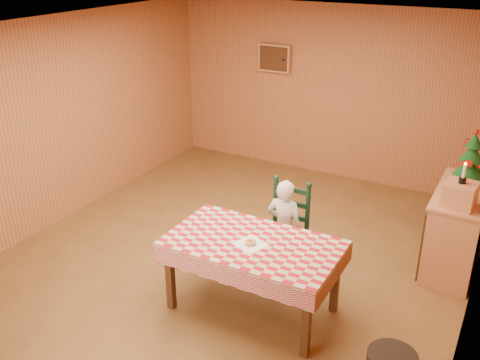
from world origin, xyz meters
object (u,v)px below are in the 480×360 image
object	(u,v)px
crate	(460,194)
ladder_chair	(286,231)
dining_table	(253,249)
shelf_unit	(456,229)
christmas_tree	(471,159)
seated_child	(284,228)

from	to	relation	value
crate	ladder_chair	bearing A→B (deg)	-159.18
dining_table	shelf_unit	xyz separation A→B (m)	(1.60, 1.80, -0.22)
dining_table	shelf_unit	world-z (taller)	shelf_unit
crate	shelf_unit	bearing A→B (deg)	91.23
ladder_chair	shelf_unit	xyz separation A→B (m)	(1.60, 1.01, -0.04)
shelf_unit	christmas_tree	size ratio (longest dim) A/B	2.00
shelf_unit	crate	size ratio (longest dim) A/B	4.13
shelf_unit	christmas_tree	bearing A→B (deg)	88.02
dining_table	seated_child	bearing A→B (deg)	90.00
christmas_tree	ladder_chair	bearing A→B (deg)	-141.91
shelf_unit	seated_child	bearing A→B (deg)	-146.27
crate	seated_child	bearing A→B (deg)	-157.43
ladder_chair	seated_child	size ratio (longest dim) A/B	0.96
shelf_unit	christmas_tree	xyz separation A→B (m)	(0.01, 0.25, 0.74)
ladder_chair	christmas_tree	distance (m)	2.16
shelf_unit	crate	world-z (taller)	crate
dining_table	christmas_tree	size ratio (longest dim) A/B	2.67
dining_table	crate	size ratio (longest dim) A/B	5.52
ladder_chair	seated_child	bearing A→B (deg)	-90.00
shelf_unit	crate	bearing A→B (deg)	-88.77
seated_child	crate	distance (m)	1.81
ladder_chair	crate	distance (m)	1.81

